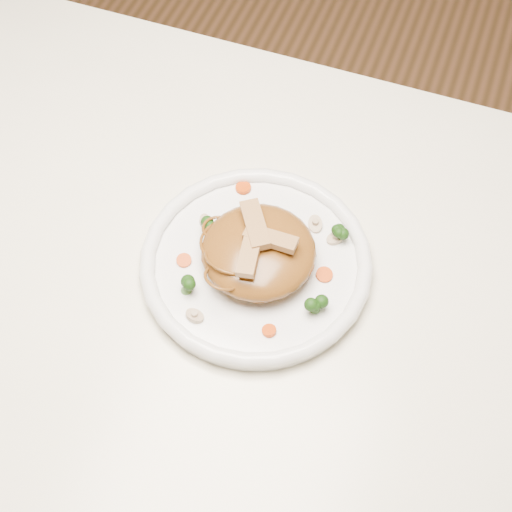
% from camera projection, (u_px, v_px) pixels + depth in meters
% --- Properties ---
extents(ground, '(4.00, 4.00, 0.00)m').
position_uv_depth(ground, '(225.00, 440.00, 1.56)').
color(ground, brown).
rests_on(ground, ground).
extents(table, '(1.20, 0.80, 0.75)m').
position_uv_depth(table, '(208.00, 294.00, 1.01)').
color(table, white).
rests_on(table, ground).
extents(plate, '(0.35, 0.35, 0.02)m').
position_uv_depth(plate, '(256.00, 265.00, 0.91)').
color(plate, white).
rests_on(plate, table).
extents(noodle_mound, '(0.15, 0.15, 0.05)m').
position_uv_depth(noodle_mound, '(259.00, 251.00, 0.88)').
color(noodle_mound, brown).
rests_on(noodle_mound, plate).
extents(chicken_a, '(0.07, 0.02, 0.01)m').
position_uv_depth(chicken_a, '(271.00, 239.00, 0.86)').
color(chicken_a, tan).
rests_on(chicken_a, noodle_mound).
extents(chicken_b, '(0.06, 0.08, 0.01)m').
position_uv_depth(chicken_b, '(255.00, 225.00, 0.87)').
color(chicken_b, tan).
rests_on(chicken_b, noodle_mound).
extents(chicken_c, '(0.03, 0.07, 0.01)m').
position_uv_depth(chicken_c, '(250.00, 252.00, 0.84)').
color(chicken_c, tan).
rests_on(chicken_c, noodle_mound).
extents(broccoli_0, '(0.03, 0.03, 0.03)m').
position_uv_depth(broccoli_0, '(338.00, 232.00, 0.91)').
color(broccoli_0, '#193E0D').
rests_on(broccoli_0, plate).
extents(broccoli_1, '(0.04, 0.04, 0.03)m').
position_uv_depth(broccoli_1, '(210.00, 228.00, 0.91)').
color(broccoli_1, '#193E0D').
rests_on(broccoli_1, plate).
extents(broccoli_2, '(0.03, 0.03, 0.03)m').
position_uv_depth(broccoli_2, '(185.00, 284.00, 0.87)').
color(broccoli_2, '#193E0D').
rests_on(broccoli_2, plate).
extents(broccoli_3, '(0.03, 0.03, 0.03)m').
position_uv_depth(broccoli_3, '(315.00, 303.00, 0.85)').
color(broccoli_3, '#193E0D').
rests_on(broccoli_3, plate).
extents(carrot_0, '(0.02, 0.02, 0.00)m').
position_uv_depth(carrot_0, '(301.00, 231.00, 0.93)').
color(carrot_0, '#B84006').
rests_on(carrot_0, plate).
extents(carrot_1, '(0.02, 0.02, 0.00)m').
position_uv_depth(carrot_1, '(184.00, 260.00, 0.90)').
color(carrot_1, '#B84006').
rests_on(carrot_1, plate).
extents(carrot_2, '(0.02, 0.02, 0.00)m').
position_uv_depth(carrot_2, '(324.00, 275.00, 0.89)').
color(carrot_2, '#B84006').
rests_on(carrot_2, plate).
extents(carrot_3, '(0.03, 0.03, 0.00)m').
position_uv_depth(carrot_3, '(243.00, 188.00, 0.97)').
color(carrot_3, '#B84006').
rests_on(carrot_3, plate).
extents(carrot_4, '(0.02, 0.02, 0.00)m').
position_uv_depth(carrot_4, '(269.00, 331.00, 0.85)').
color(carrot_4, '#B84006').
rests_on(carrot_4, plate).
extents(mushroom_0, '(0.03, 0.03, 0.01)m').
position_uv_depth(mushroom_0, '(195.00, 316.00, 0.86)').
color(mushroom_0, beige).
rests_on(mushroom_0, plate).
extents(mushroom_1, '(0.03, 0.03, 0.01)m').
position_uv_depth(mushroom_1, '(335.00, 238.00, 0.92)').
color(mushroom_1, beige).
rests_on(mushroom_1, plate).
extents(mushroom_2, '(0.03, 0.03, 0.01)m').
position_uv_depth(mushroom_2, '(205.00, 222.00, 0.94)').
color(mushroom_2, beige).
rests_on(mushroom_2, plate).
extents(mushroom_3, '(0.04, 0.04, 0.01)m').
position_uv_depth(mushroom_3, '(315.00, 224.00, 0.93)').
color(mushroom_3, beige).
rests_on(mushroom_3, plate).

